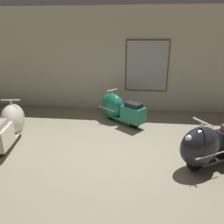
% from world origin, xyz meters
% --- Properties ---
extents(ground_plane, '(60.00, 60.00, 0.00)m').
position_xyz_m(ground_plane, '(0.00, 0.00, 0.00)').
color(ground_plane, gray).
extents(showroom_back_wall, '(18.00, 0.24, 3.33)m').
position_xyz_m(showroom_back_wall, '(0.01, 3.22, 1.66)').
color(showroom_back_wall, '#BCB29E').
rests_on(showroom_back_wall, ground).
extents(scooter_0, '(0.75, 1.70, 1.00)m').
position_xyz_m(scooter_0, '(-2.57, 0.30, 0.46)').
color(scooter_0, black).
rests_on(scooter_0, ground).
extents(scooter_1, '(1.48, 1.32, 0.95)m').
position_xyz_m(scooter_1, '(-0.08, 1.90, 0.43)').
color(scooter_1, black).
rests_on(scooter_1, ground).
extents(scooter_2, '(1.69, 1.28, 1.03)m').
position_xyz_m(scooter_2, '(1.92, -0.24, 0.47)').
color(scooter_2, black).
rests_on(scooter_2, ground).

